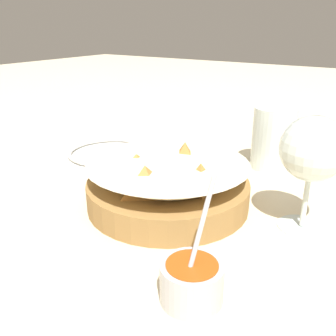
{
  "coord_description": "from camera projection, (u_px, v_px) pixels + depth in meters",
  "views": [
    {
      "loc": [
        -0.44,
        -0.27,
        0.26
      ],
      "look_at": [
        -0.02,
        0.02,
        0.06
      ],
      "focal_mm": 40.0,
      "sensor_mm": 36.0,
      "label": 1
    }
  ],
  "objects": [
    {
      "name": "side_plate",
      "position": [
        110.0,
        153.0,
        0.77
      ],
      "size": [
        0.18,
        0.18,
        0.01
      ],
      "color": "white",
      "rests_on": "ground_plane"
    },
    {
      "name": "sauce_cup",
      "position": [
        192.0,
        280.0,
        0.37
      ],
      "size": [
        0.07,
        0.06,
        0.12
      ],
      "color": "#B7B7BC",
      "rests_on": "ground_plane"
    },
    {
      "name": "food_basket",
      "position": [
        168.0,
        185.0,
        0.56
      ],
      "size": [
        0.24,
        0.24,
        0.09
      ],
      "color": "olive",
      "rests_on": "ground_plane"
    },
    {
      "name": "beer_mug",
      "position": [
        273.0,
        140.0,
        0.7
      ],
      "size": [
        0.12,
        0.08,
        0.12
      ],
      "color": "silver",
      "rests_on": "ground_plane"
    },
    {
      "name": "wine_glass",
      "position": [
        313.0,
        152.0,
        0.47
      ],
      "size": [
        0.08,
        0.08,
        0.15
      ],
      "color": "silver",
      "rests_on": "ground_plane"
    },
    {
      "name": "ground_plane",
      "position": [
        183.0,
        203.0,
        0.58
      ],
      "size": [
        4.0,
        4.0,
        0.0
      ],
      "primitive_type": "plane",
      "color": "beige"
    }
  ]
}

